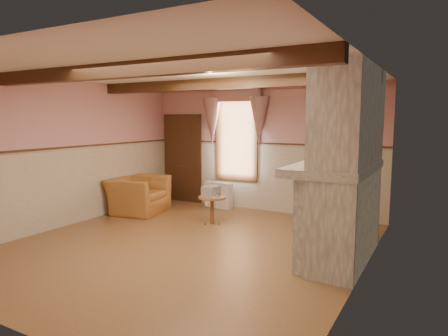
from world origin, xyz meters
The scene contains 26 objects.
floor centered at (0.00, 0.00, 0.00)m, with size 5.50×6.00×0.01m, color brown.
ceiling centered at (0.00, 0.00, 2.80)m, with size 5.50×6.00×0.01m, color silver.
wall_back centered at (0.00, 3.00, 1.40)m, with size 5.50×0.02×2.80m, color tan.
wall_front centered at (0.00, -3.00, 1.40)m, with size 5.50×0.02×2.80m, color tan.
wall_left centered at (-2.75, 0.00, 1.40)m, with size 0.02×6.00×2.80m, color tan.
wall_right centered at (2.75, 0.00, 1.40)m, with size 0.02×6.00×2.80m, color tan.
wainscot centered at (0.00, 0.00, 0.75)m, with size 5.50×6.00×1.50m, color beige, non-canonical shape.
chair_rail centered at (0.00, 0.00, 1.50)m, with size 5.50×6.00×0.08m, color black, non-canonical shape.
firebox centered at (2.00, 0.60, 0.45)m, with size 0.20×0.95×0.90m, color black.
armchair centered at (-2.25, 1.43, 0.39)m, with size 1.21×1.05×0.78m, color #9E662D.
side_table centered at (-0.32, 1.39, 0.28)m, with size 0.54×0.54×0.55m, color brown.
book_stack centered at (-0.35, 1.41, 0.65)m, with size 0.26×0.32×0.20m, color #B7AD8C.
radiator centered at (-0.93, 2.70, 0.30)m, with size 0.70×0.18×0.60m, color silver.
bowl centered at (2.24, 0.60, 1.46)m, with size 0.31×0.31×0.08m, color brown.
mantel_clock centered at (2.24, 1.40, 1.52)m, with size 0.14×0.24×0.20m, color black.
oil_lamp centered at (2.24, 0.80, 1.56)m, with size 0.11×0.11×0.28m, color gold.
candle_red centered at (2.24, -0.09, 1.50)m, with size 0.06×0.06×0.16m, color #B01525.
jar_yellow centered at (2.24, 0.34, 1.48)m, with size 0.06×0.06×0.12m, color gold.
fireplace centered at (2.42, 0.60, 1.40)m, with size 0.85×2.00×2.80m, color gray.
mantel centered at (2.24, 0.60, 1.36)m, with size 1.05×2.05×0.12m, color gray.
overmantel_mirror centered at (2.06, 0.60, 1.97)m, with size 0.06×1.44×1.04m, color silver.
door centered at (-2.10, 2.94, 1.05)m, with size 1.10×0.10×2.10m, color black.
window centered at (-0.60, 2.97, 1.65)m, with size 1.06×0.08×2.02m, color white.
window_drapes centered at (-0.60, 2.88, 2.25)m, with size 1.30×0.14×1.40m, color gray.
ceiling_beam_front centered at (0.00, -1.20, 2.70)m, with size 5.50×0.18×0.20m, color black.
ceiling_beam_back centered at (0.00, 1.20, 2.70)m, with size 5.50×0.18×0.20m, color black.
Camera 1 is at (3.64, -5.22, 2.07)m, focal length 32.00 mm.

